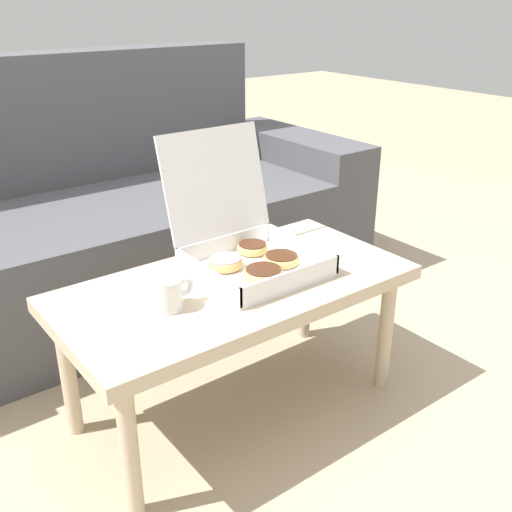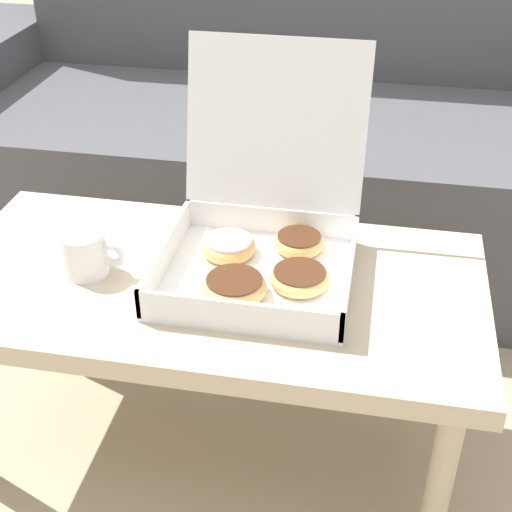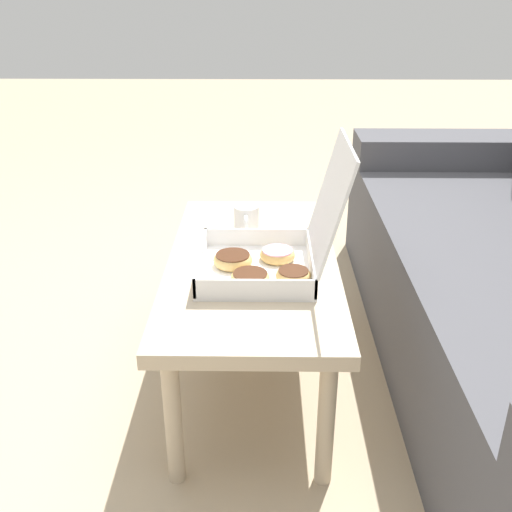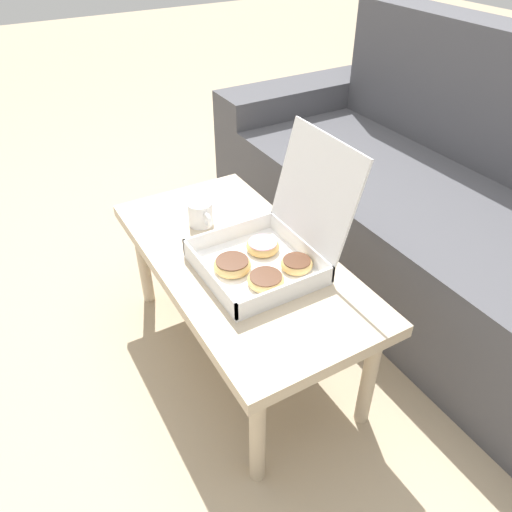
% 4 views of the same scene
% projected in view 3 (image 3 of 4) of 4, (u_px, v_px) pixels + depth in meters
% --- Properties ---
extents(ground_plane, '(12.00, 12.00, 0.00)m').
position_uv_depth(ground_plane, '(277.00, 377.00, 1.95)').
color(ground_plane, tan).
extents(coffee_table, '(0.99, 0.50, 0.42)m').
position_uv_depth(coffee_table, '(253.00, 274.00, 1.79)').
color(coffee_table, '#C6B293').
rests_on(coffee_table, ground_plane).
extents(pastry_box, '(0.34, 0.40, 0.37)m').
position_uv_depth(pastry_box, '(273.00, 253.00, 1.66)').
color(pastry_box, white).
rests_on(pastry_box, coffee_table).
extents(coffee_mug, '(0.12, 0.08, 0.08)m').
position_uv_depth(coffee_mug, '(246.00, 218.00, 1.95)').
color(coffee_mug, white).
rests_on(coffee_mug, coffee_table).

